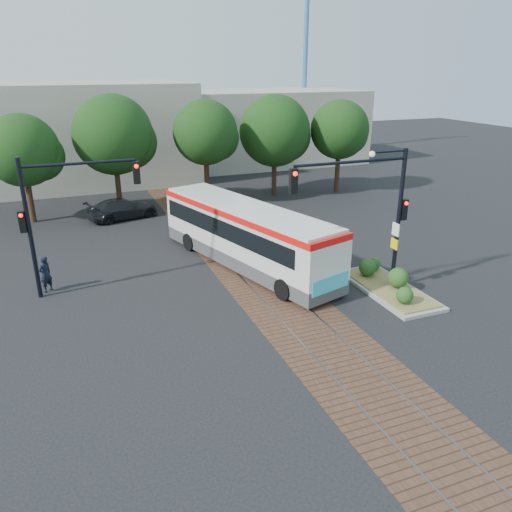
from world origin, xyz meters
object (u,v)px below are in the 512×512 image
object	(u,v)px
city_bus	(246,233)
officer	(45,274)
parked_car	(123,209)
signal_pole_left	(56,207)
signal_pole_main	(376,200)
traffic_island	(388,283)

from	to	relation	value
city_bus	officer	xyz separation A→B (m)	(-9.22, 0.31, -0.88)
parked_car	city_bus	bearing A→B (deg)	-171.46
officer	signal_pole_left	bearing A→B (deg)	108.80
city_bus	parked_car	xyz separation A→B (m)	(-4.61, 10.46, -1.04)
signal_pole_main	officer	xyz separation A→B (m)	(-13.07, 5.30, -3.34)
city_bus	signal_pole_left	distance (m)	8.66
signal_pole_left	parked_car	distance (m)	11.74
signal_pole_main	officer	size ratio (longest dim) A/B	3.66
traffic_island	signal_pole_left	world-z (taller)	signal_pole_left
city_bus	traffic_island	world-z (taller)	city_bus
signal_pole_left	parked_car	bearing A→B (deg)	70.48
signal_pole_left	parked_car	xyz separation A→B (m)	(3.77, 10.64, -3.21)
traffic_island	signal_pole_main	bearing A→B (deg)	174.64
city_bus	signal_pole_left	bearing A→B (deg)	164.72
signal_pole_left	officer	world-z (taller)	signal_pole_left
signal_pole_left	officer	size ratio (longest dim) A/B	3.66
city_bus	signal_pole_main	size ratio (longest dim) A/B	1.93
signal_pole_main	officer	world-z (taller)	signal_pole_main
signal_pole_main	parked_car	distance (m)	17.96
city_bus	traffic_island	xyz separation A→B (m)	(4.81, -5.08, -1.37)
officer	parked_car	bearing A→B (deg)	-155.16
traffic_island	signal_pole_left	bearing A→B (deg)	159.64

